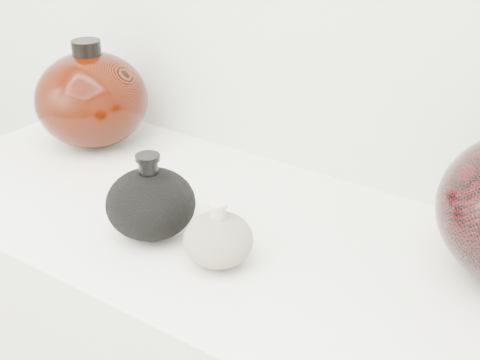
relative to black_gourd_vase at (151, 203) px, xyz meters
The scene contains 3 objects.
black_gourd_vase is the anchor object (origin of this frame).
cream_gourd_vase 0.13m from the black_gourd_vase, ahead, with size 0.12×0.12×0.10m.
left_round_pot 0.38m from the black_gourd_vase, 149.08° to the left, with size 0.28×0.28×0.21m.
Camera 1 is at (0.53, 0.22, 1.44)m, focal length 50.00 mm.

